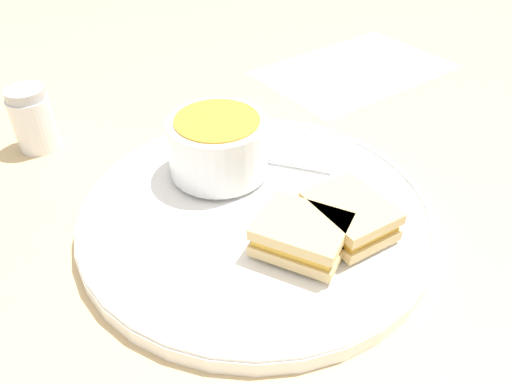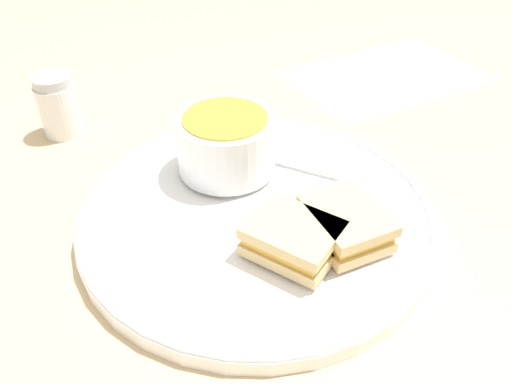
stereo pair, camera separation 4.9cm
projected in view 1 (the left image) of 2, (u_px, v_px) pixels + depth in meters
name	position (u px, v px, depth m)	size (l,w,h in m)	color
ground_plane	(256.00, 221.00, 0.52)	(2.40, 2.40, 0.00)	#D1B27F
plate	(256.00, 213.00, 0.51)	(0.36, 0.36, 0.02)	white
soup_bowl	(218.00, 145.00, 0.53)	(0.11, 0.11, 0.06)	white
spoon	(256.00, 155.00, 0.57)	(0.11, 0.07, 0.01)	silver
sandwich_half_near	(301.00, 234.00, 0.45)	(0.10, 0.09, 0.03)	#DBBC7F
sandwich_half_far	(349.00, 216.00, 0.47)	(0.09, 0.08, 0.03)	#DBBC7F
salt_shaker	(33.00, 119.00, 0.61)	(0.05, 0.05, 0.08)	silver
menu_sheet	(355.00, 70.00, 0.81)	(0.24, 0.33, 0.00)	white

